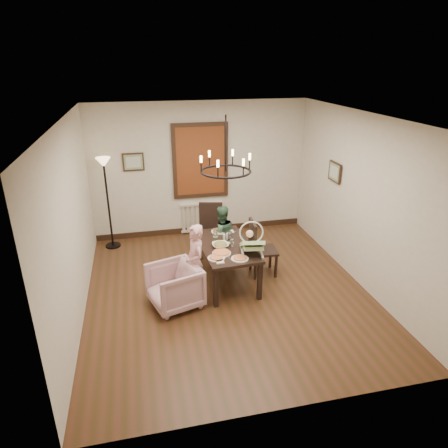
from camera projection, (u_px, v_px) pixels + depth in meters
name	position (u px, v px, depth m)	size (l,w,h in m)	color
room_shell	(222.00, 204.00, 6.41)	(4.51, 5.00, 2.81)	#502C1B
dining_table	(226.00, 249.00, 6.66)	(0.93, 1.53, 0.70)	black
chair_far	(211.00, 231.00, 7.62)	(0.45, 0.45, 1.02)	black
chair_right	(264.00, 247.00, 6.95)	(0.45, 0.45, 1.02)	black
armchair	(175.00, 286.00, 6.10)	(0.72, 0.74, 0.67)	#CE9DAF
elderly_woman	(196.00, 269.00, 6.23)	(0.38, 0.25, 1.04)	#D79899
seated_man	(221.00, 241.00, 7.28)	(0.46, 0.36, 0.95)	#355941
baby_bouncer	(252.00, 243.00, 6.28)	(0.40, 0.55, 0.36)	#C1E69F
salad_bowl	(220.00, 245.00, 6.52)	(0.32, 0.32, 0.08)	white
pizza_platter	(222.00, 253.00, 6.31)	(0.30, 0.30, 0.04)	tan
drinking_glass	(232.00, 243.00, 6.55)	(0.06, 0.06, 0.13)	silver
window_blinds	(200.00, 161.00, 8.22)	(1.00, 0.03, 1.40)	brown
radiator	(202.00, 217.00, 8.72)	(0.92, 0.12, 0.62)	silver
picture_back	(133.00, 162.00, 7.93)	(0.42, 0.03, 0.36)	black
picture_right	(335.00, 172.00, 7.24)	(0.42, 0.03, 0.36)	black
floor_lamp	(108.00, 205.00, 7.82)	(0.30, 0.30, 1.80)	black
chandelier	(226.00, 171.00, 6.14)	(0.80, 0.80, 0.04)	black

